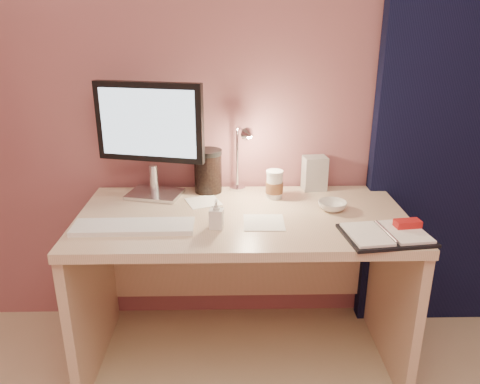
{
  "coord_description": "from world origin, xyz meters",
  "views": [
    {
      "loc": [
        -0.05,
        -0.45,
        1.51
      ],
      "look_at": [
        -0.01,
        1.33,
        0.85
      ],
      "focal_mm": 35.0,
      "sensor_mm": 36.0,
      "label": 1
    }
  ],
  "objects_px": {
    "keyboard": "(133,227)",
    "bowl": "(332,206)",
    "product_box": "(315,173)",
    "planner": "(388,233)",
    "dark_jar": "(208,173)",
    "monitor": "(151,130)",
    "lotion_bottle": "(216,214)",
    "coffee_cup": "(274,185)",
    "desk_lamp": "(231,153)",
    "desk": "(242,253)"
  },
  "relations": [
    {
      "from": "monitor",
      "to": "lotion_bottle",
      "type": "distance_m",
      "value": 0.54
    },
    {
      "from": "monitor",
      "to": "coffee_cup",
      "type": "xyz_separation_m",
      "value": [
        0.56,
        -0.03,
        -0.25
      ]
    },
    {
      "from": "planner",
      "to": "lotion_bottle",
      "type": "height_order",
      "value": "lotion_bottle"
    },
    {
      "from": "desk",
      "to": "bowl",
      "type": "relative_size",
      "value": 11.32
    },
    {
      "from": "monitor",
      "to": "keyboard",
      "type": "relative_size",
      "value": 1.11
    },
    {
      "from": "desk_lamp",
      "to": "desk",
      "type": "bearing_deg",
      "value": -95.04
    },
    {
      "from": "monitor",
      "to": "dark_jar",
      "type": "height_order",
      "value": "monitor"
    },
    {
      "from": "desk",
      "to": "keyboard",
      "type": "xyz_separation_m",
      "value": [
        -0.44,
        -0.21,
        0.24
      ]
    },
    {
      "from": "keyboard",
      "to": "coffee_cup",
      "type": "xyz_separation_m",
      "value": [
        0.59,
        0.34,
        0.05
      ]
    },
    {
      "from": "desk_lamp",
      "to": "lotion_bottle",
      "type": "bearing_deg",
      "value": -121.06
    },
    {
      "from": "planner",
      "to": "bowl",
      "type": "distance_m",
      "value": 0.31
    },
    {
      "from": "coffee_cup",
      "to": "desk_lamp",
      "type": "relative_size",
      "value": 0.4
    },
    {
      "from": "desk",
      "to": "dark_jar",
      "type": "distance_m",
      "value": 0.41
    },
    {
      "from": "monitor",
      "to": "bowl",
      "type": "bearing_deg",
      "value": 0.43
    },
    {
      "from": "planner",
      "to": "product_box",
      "type": "height_order",
      "value": "product_box"
    },
    {
      "from": "desk_lamp",
      "to": "bowl",
      "type": "bearing_deg",
      "value": -45.7
    },
    {
      "from": "keyboard",
      "to": "planner",
      "type": "height_order",
      "value": "planner"
    },
    {
      "from": "coffee_cup",
      "to": "desk_lamp",
      "type": "xyz_separation_m",
      "value": [
        -0.2,
        0.04,
        0.15
      ]
    },
    {
      "from": "dark_jar",
      "to": "product_box",
      "type": "relative_size",
      "value": 1.12
    },
    {
      "from": "lotion_bottle",
      "to": "desk_lamp",
      "type": "height_order",
      "value": "desk_lamp"
    },
    {
      "from": "bowl",
      "to": "product_box",
      "type": "distance_m",
      "value": 0.28
    },
    {
      "from": "monitor",
      "to": "planner",
      "type": "xyz_separation_m",
      "value": [
        0.96,
        -0.46,
        -0.3
      ]
    },
    {
      "from": "desk",
      "to": "coffee_cup",
      "type": "height_order",
      "value": "coffee_cup"
    },
    {
      "from": "monitor",
      "to": "lotion_bottle",
      "type": "height_order",
      "value": "monitor"
    },
    {
      "from": "desk",
      "to": "keyboard",
      "type": "relative_size",
      "value": 2.94
    },
    {
      "from": "desk",
      "to": "planner",
      "type": "bearing_deg",
      "value": -28.73
    },
    {
      "from": "monitor",
      "to": "product_box",
      "type": "height_order",
      "value": "monitor"
    },
    {
      "from": "desk",
      "to": "planner",
      "type": "relative_size",
      "value": 4.06
    },
    {
      "from": "keyboard",
      "to": "desk_lamp",
      "type": "height_order",
      "value": "desk_lamp"
    },
    {
      "from": "planner",
      "to": "coffee_cup",
      "type": "distance_m",
      "value": 0.58
    },
    {
      "from": "coffee_cup",
      "to": "product_box",
      "type": "relative_size",
      "value": 0.8
    },
    {
      "from": "dark_jar",
      "to": "product_box",
      "type": "distance_m",
      "value": 0.51
    },
    {
      "from": "monitor",
      "to": "desk_lamp",
      "type": "xyz_separation_m",
      "value": [
        0.36,
        0.01,
        -0.11
      ]
    },
    {
      "from": "monitor",
      "to": "product_box",
      "type": "xyz_separation_m",
      "value": [
        0.76,
        0.08,
        -0.23
      ]
    },
    {
      "from": "dark_jar",
      "to": "keyboard",
      "type": "bearing_deg",
      "value": -123.36
    },
    {
      "from": "desk",
      "to": "monitor",
      "type": "relative_size",
      "value": 2.65
    },
    {
      "from": "monitor",
      "to": "dark_jar",
      "type": "bearing_deg",
      "value": 26.41
    },
    {
      "from": "bowl",
      "to": "coffee_cup",
      "type": "bearing_deg",
      "value": 146.94
    },
    {
      "from": "lotion_bottle",
      "to": "dark_jar",
      "type": "height_order",
      "value": "dark_jar"
    },
    {
      "from": "coffee_cup",
      "to": "planner",
      "type": "bearing_deg",
      "value": -46.85
    },
    {
      "from": "lotion_bottle",
      "to": "monitor",
      "type": "bearing_deg",
      "value": 129.53
    },
    {
      "from": "keyboard",
      "to": "dark_jar",
      "type": "bearing_deg",
      "value": 55.87
    },
    {
      "from": "keyboard",
      "to": "monitor",
      "type": "bearing_deg",
      "value": 84.58
    },
    {
      "from": "keyboard",
      "to": "bowl",
      "type": "xyz_separation_m",
      "value": [
        0.83,
        0.18,
        0.01
      ]
    },
    {
      "from": "desk",
      "to": "coffee_cup",
      "type": "distance_m",
      "value": 0.35
    },
    {
      "from": "coffee_cup",
      "to": "dark_jar",
      "type": "relative_size",
      "value": 0.71
    },
    {
      "from": "planner",
      "to": "dark_jar",
      "type": "relative_size",
      "value": 1.87
    },
    {
      "from": "dark_jar",
      "to": "product_box",
      "type": "height_order",
      "value": "dark_jar"
    },
    {
      "from": "monitor",
      "to": "bowl",
      "type": "height_order",
      "value": "monitor"
    },
    {
      "from": "lotion_bottle",
      "to": "product_box",
      "type": "bearing_deg",
      "value": 43.55
    }
  ]
}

